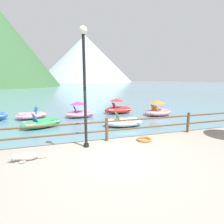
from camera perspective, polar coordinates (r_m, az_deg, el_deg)
ground_plane at (r=45.36m, az=-14.83°, el=6.73°), size 200.00×200.00×0.00m
promenade_dock at (r=4.49m, az=12.86°, el=-27.12°), size 28.00×8.00×0.40m
dock_railing at (r=7.30m, az=-1.68°, el=-4.82°), size 23.92×0.12×0.95m
lamp_post at (r=6.44m, az=-8.74°, el=10.72°), size 0.28×0.28×4.24m
dog_resting at (r=6.36m, az=-25.72°, el=-12.68°), size 1.08×0.41×0.26m
life_ring at (r=7.60m, az=10.15°, el=-8.54°), size 0.61×0.61×0.09m
pedal_boat_0 at (r=14.61m, az=14.41°, el=0.48°), size 2.22×1.41×1.21m
pedal_boat_1 at (r=14.42m, az=-24.31°, el=-0.94°), size 2.45×1.85×0.82m
pedal_boat_3 at (r=15.09m, az=1.95°, el=1.20°), size 2.40×1.41×1.27m
pedal_boat_4 at (r=11.14m, az=3.66°, el=-3.17°), size 2.56×1.62×0.83m
pedal_boat_5 at (r=11.59m, az=-21.37°, el=-3.23°), size 2.65×1.90×0.86m
pedal_boat_7 at (r=13.83m, az=-10.17°, el=0.04°), size 2.27×1.41×1.20m
distant_peak at (r=138.43m, az=-8.44°, el=16.33°), size 68.29×68.29×33.09m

